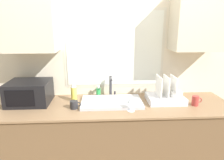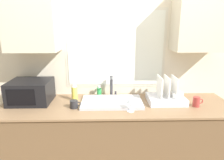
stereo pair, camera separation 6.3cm
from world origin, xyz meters
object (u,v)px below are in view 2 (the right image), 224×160
spray_bottle (74,92)px  wine_glass (131,100)px  faucet (112,85)px  microwave (31,91)px  mug_near_sink (74,104)px  dish_rack (167,97)px  soap_bottle (99,92)px

spray_bottle → wine_glass: spray_bottle is taller
faucet → microwave: faucet is taller
spray_bottle → mug_near_sink: 0.22m
dish_rack → wine_glass: dish_rack is taller
mug_near_sink → wine_glass: (0.57, -0.10, 0.07)m
dish_rack → wine_glass: (-0.42, -0.22, 0.05)m
microwave → soap_bottle: microwave is taller
wine_glass → soap_bottle: bearing=126.5°
spray_bottle → wine_glass: size_ratio=1.43×
spray_bottle → wine_glass: bearing=-27.3°
faucet → dish_rack: size_ratio=0.63×
microwave → dish_rack: 1.49m
dish_rack → soap_bottle: (-0.75, 0.21, -0.01)m
spray_bottle → soap_bottle: 0.30m
microwave → dish_rack: bearing=-2.0°
wine_glass → dish_rack: bearing=27.9°
dish_rack → wine_glass: 0.48m
dish_rack → spray_bottle: 1.02m
dish_rack → spray_bottle: dish_rack is taller
spray_bottle → wine_glass: (0.60, -0.31, 0.01)m
wine_glass → faucet: bearing=112.7°
dish_rack → spray_bottle: bearing=175.3°
microwave → spray_bottle: microwave is taller
microwave → wine_glass: 1.10m
microwave → mug_near_sink: bearing=-20.1°
faucet → soap_bottle: size_ratio=1.84×
microwave → spray_bottle: bearing=3.7°
spray_bottle → faucet: bearing=15.2°
soap_bottle → wine_glass: wine_glass is taller
mug_near_sink → microwave: bearing=159.9°
microwave → spray_bottle: 0.47m
spray_bottle → soap_bottle: size_ratio=1.62×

